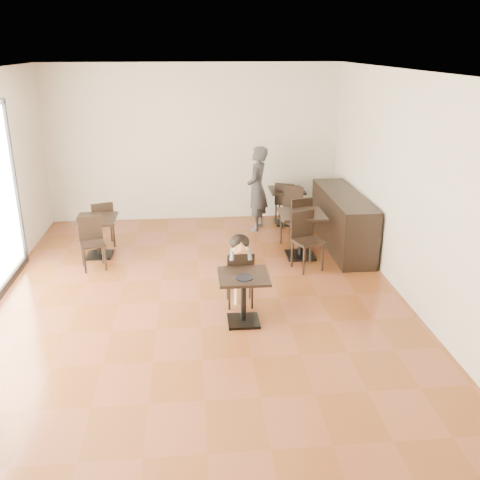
{
  "coord_description": "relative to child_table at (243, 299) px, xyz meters",
  "views": [
    {
      "loc": [
        -0.06,
        -7.05,
        3.53
      ],
      "look_at": [
        0.57,
        -0.2,
        1.0
      ],
      "focal_mm": 40.0,
      "sensor_mm": 36.0,
      "label": 1
    }
  ],
  "objects": [
    {
      "name": "floor",
      "position": [
        -0.57,
        0.7,
        -0.35
      ],
      "size": [
        6.0,
        8.0,
        0.01
      ],
      "primitive_type": "cube",
      "color": "brown",
      "rests_on": "ground"
    },
    {
      "name": "ceiling",
      "position": [
        -0.57,
        0.7,
        2.85
      ],
      "size": [
        6.0,
        8.0,
        0.01
      ],
      "primitive_type": "cube",
      "color": "white",
      "rests_on": "floor"
    },
    {
      "name": "wall_back",
      "position": [
        -0.57,
        4.7,
        1.25
      ],
      "size": [
        6.0,
        0.01,
        3.2
      ],
      "primitive_type": "cube",
      "color": "silver",
      "rests_on": "floor"
    },
    {
      "name": "wall_front",
      "position": [
        -0.57,
        -3.3,
        1.25
      ],
      "size": [
        6.0,
        0.01,
        3.2
      ],
      "primitive_type": "cube",
      "color": "silver",
      "rests_on": "floor"
    },
    {
      "name": "wall_right",
      "position": [
        2.43,
        0.7,
        1.25
      ],
      "size": [
        0.01,
        8.0,
        3.2
      ],
      "primitive_type": "cube",
      "color": "silver",
      "rests_on": "floor"
    },
    {
      "name": "child_table",
      "position": [
        0.0,
        0.0,
        0.0
      ],
      "size": [
        0.66,
        0.66,
        0.7
      ],
      "primitive_type": null,
      "color": "black",
      "rests_on": "floor"
    },
    {
      "name": "child_chair",
      "position": [
        0.0,
        0.55,
        0.07
      ],
      "size": [
        0.38,
        0.38,
        0.84
      ],
      "primitive_type": null,
      "rotation": [
        0.0,
        0.0,
        3.14
      ],
      "color": "black",
      "rests_on": "floor"
    },
    {
      "name": "child",
      "position": [
        0.0,
        0.55,
        0.18
      ],
      "size": [
        0.38,
        0.53,
        1.06
      ],
      "primitive_type": null,
      "color": "slate",
      "rests_on": "child_chair"
    },
    {
      "name": "plate",
      "position": [
        0.0,
        -0.1,
        0.36
      ],
      "size": [
        0.24,
        0.24,
        0.01
      ],
      "primitive_type": "cylinder",
      "color": "black",
      "rests_on": "child_table"
    },
    {
      "name": "pizza_slice",
      "position": [
        0.0,
        0.36,
        0.57
      ],
      "size": [
        0.24,
        0.19,
        0.06
      ],
      "primitive_type": null,
      "color": "#EAC182",
      "rests_on": "child"
    },
    {
      "name": "adult_patron",
      "position": [
        0.65,
        3.84,
        0.49
      ],
      "size": [
        0.6,
        0.72,
        1.68
      ],
      "primitive_type": "imported",
      "rotation": [
        0.0,
        0.0,
        -1.95
      ],
      "color": "#353539",
      "rests_on": "floor"
    },
    {
      "name": "cafe_table_mid",
      "position": [
        1.23,
        2.28,
        0.05
      ],
      "size": [
        0.98,
        0.98,
        0.8
      ],
      "primitive_type": null,
      "rotation": [
        0.0,
        0.0,
        0.37
      ],
      "color": "black",
      "rests_on": "floor"
    },
    {
      "name": "cafe_table_left",
      "position": [
        -2.3,
        2.63,
        0.01
      ],
      "size": [
        0.84,
        0.84,
        0.72
      ],
      "primitive_type": null,
      "rotation": [
        0.0,
        0.0,
        0.28
      ],
      "color": "black",
      "rests_on": "floor"
    },
    {
      "name": "cafe_table_back",
      "position": [
        1.3,
        4.14,
        0.02
      ],
      "size": [
        0.9,
        0.9,
        0.73
      ],
      "primitive_type": null,
      "rotation": [
        0.0,
        0.0,
        -0.38
      ],
      "color": "black",
      "rests_on": "floor"
    },
    {
      "name": "chair_mid_a",
      "position": [
        1.23,
        2.83,
        0.13
      ],
      "size": [
        0.56,
        0.56,
        0.96
      ],
      "primitive_type": null,
      "rotation": [
        0.0,
        0.0,
        3.51
      ],
      "color": "black",
      "rests_on": "floor"
    },
    {
      "name": "chair_mid_b",
      "position": [
        1.23,
        1.73,
        0.13
      ],
      "size": [
        0.56,
        0.56,
        0.96
      ],
      "primitive_type": null,
      "rotation": [
        0.0,
        0.0,
        0.37
      ],
      "color": "black",
      "rests_on": "floor"
    },
    {
      "name": "chair_left_a",
      "position": [
        -2.3,
        3.18,
        0.08
      ],
      "size": [
        0.48,
        0.48,
        0.86
      ],
      "primitive_type": null,
      "rotation": [
        0.0,
        0.0,
        3.42
      ],
      "color": "black",
      "rests_on": "floor"
    },
    {
      "name": "chair_left_b",
      "position": [
        -2.3,
        2.08,
        0.08
      ],
      "size": [
        0.48,
        0.48,
        0.86
      ],
      "primitive_type": null,
      "rotation": [
        0.0,
        0.0,
        0.28
      ],
      "color": "black",
      "rests_on": "floor"
    },
    {
      "name": "chair_back_a",
      "position": [
        1.3,
        4.2,
        0.09
      ],
      "size": [
        0.51,
        0.51,
        0.88
      ],
      "primitive_type": null,
      "rotation": [
        0.0,
        0.0,
        2.77
      ],
      "color": "black",
      "rests_on": "floor"
    },
    {
      "name": "chair_back_b",
      "position": [
        1.3,
        3.59,
        0.09
      ],
      "size": [
        0.51,
        0.51,
        0.88
      ],
      "primitive_type": null,
      "rotation": [
        0.0,
        0.0,
        -0.38
      ],
      "color": "black",
      "rests_on": "floor"
    },
    {
      "name": "service_counter",
      "position": [
        2.08,
        2.7,
        0.15
      ],
      "size": [
        0.6,
        2.4,
        1.0
      ],
      "primitive_type": "cube",
      "color": "black",
      "rests_on": "floor"
    }
  ]
}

